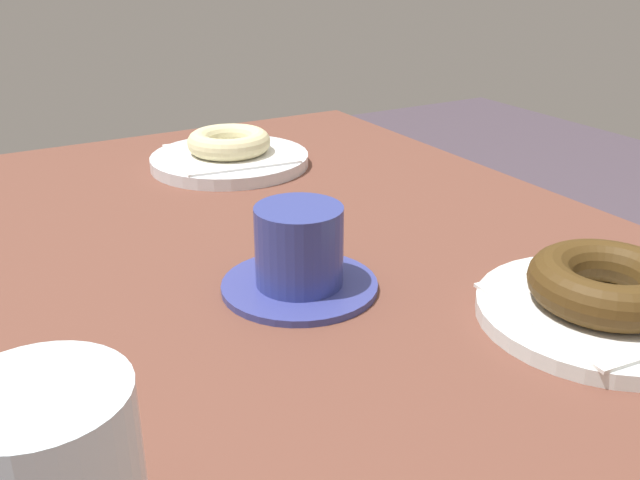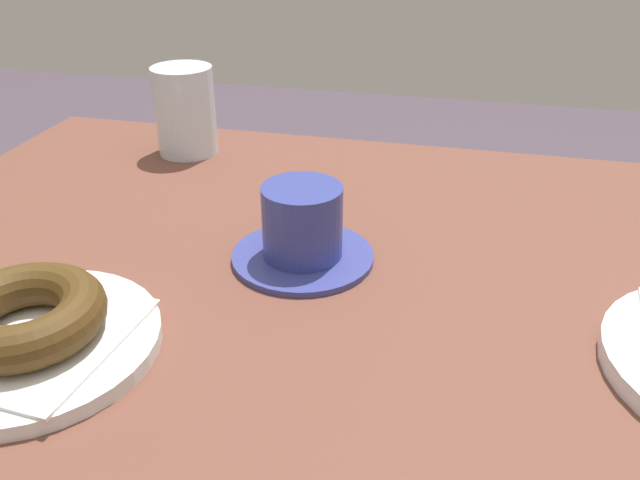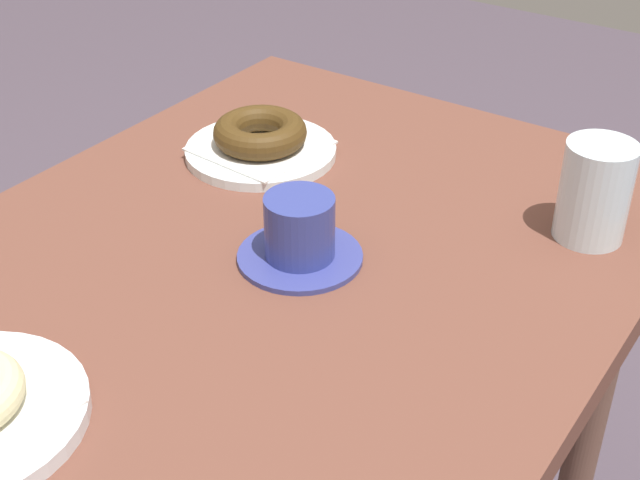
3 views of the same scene
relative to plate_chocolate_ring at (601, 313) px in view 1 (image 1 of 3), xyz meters
The scene contains 8 objects.
table 0.29m from the plate_chocolate_ring, 144.88° to the right, with size 1.04×0.72×0.71m.
plate_chocolate_ring is the anchor object (origin of this frame).
napkin_chocolate_ring 0.01m from the plate_chocolate_ring, ahead, with size 0.14×0.14×0.00m, color white.
donut_chocolate_ring 0.03m from the plate_chocolate_ring, ahead, with size 0.12×0.12×0.04m, color #442E12.
plate_sugar_ring 0.54m from the plate_chocolate_ring, behind, with size 0.21×0.21×0.02m, color white.
napkin_sugar_ring 0.54m from the plate_chocolate_ring, behind, with size 0.15×0.15×0.00m, color white.
donut_sugar_ring 0.54m from the plate_chocolate_ring, behind, with size 0.11×0.11×0.03m, color beige.
coffee_cup 0.25m from the plate_chocolate_ring, 132.71° to the right, with size 0.14×0.14×0.08m.
Camera 1 is at (0.54, -0.28, 0.99)m, focal length 39.66 mm.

